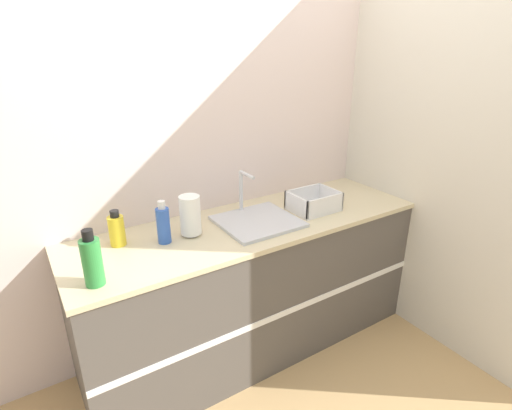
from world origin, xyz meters
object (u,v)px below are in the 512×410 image
Objects in this scene: paper_towel_roll at (190,215)px; bottle_yellow at (117,230)px; sink at (257,220)px; bottle_green at (92,261)px; dish_rack at (314,203)px; bottle_blue at (163,224)px.

paper_towel_roll is 0.40m from bottle_yellow.
paper_towel_roll is at bearing 171.54° from sink.
paper_towel_roll is 0.62m from bottle_green.
paper_towel_roll is at bearing 22.15° from bottle_green.
paper_towel_roll is 0.86× the size of bottle_green.
dish_rack is 1.40m from bottle_green.
bottle_green is at bearing -151.26° from bottle_blue.
bottle_yellow is at bearing 168.50° from sink.
bottle_blue reaches higher than bottle_yellow.
sink is at bearing 10.02° from bottle_green.
bottle_yellow is at bearing 60.30° from bottle_green.
dish_rack is 1.24× the size of bottle_blue.
paper_towel_roll is 1.17× the size of bottle_yellow.
sink is 1.69× the size of bottle_green.
bottle_yellow reaches higher than dish_rack.
sink reaches higher than dish_rack.
sink is 1.89× the size of bottle_blue.
sink is 1.53× the size of dish_rack.
bottle_green reaches higher than bottle_yellow.
bottle_green is at bearing -119.70° from bottle_yellow.
dish_rack is 1.22m from bottle_yellow.
bottle_yellow is 0.82× the size of bottle_blue.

